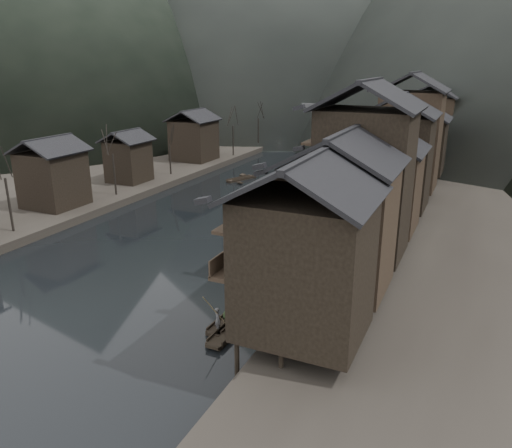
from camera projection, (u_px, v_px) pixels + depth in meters
The scene contains 12 objects.
water at pixel (146, 272), 43.90m from camera, with size 300.00×300.00×0.00m, color black.
left_bank at pixel (122, 157), 92.07m from camera, with size 40.00×200.00×1.20m, color #2D2823.
stilt_houses at pixel (394, 150), 50.92m from camera, with size 9.00×67.60×16.62m.
left_houses at pixel (109, 153), 67.59m from camera, with size 8.10×53.20×8.73m.
bare_trees at pixel (148, 141), 69.34m from camera, with size 4.00×74.24×8.00m.
moored_sampans at pixel (335, 227), 54.96m from camera, with size 3.09×55.58×0.47m.
midriver_boats at pixel (294, 169), 84.34m from camera, with size 11.52×28.31×0.45m.
stone_bridge at pixel (353, 123), 104.44m from camera, with size 40.00×6.00×9.00m.
hero_sampan at pixel (230, 318), 35.56m from camera, with size 1.27×5.39×0.44m.
cargo_heap at pixel (231, 310), 35.59m from camera, with size 1.18×1.55×0.71m, color black.
boatman at pixel (218, 316), 33.57m from camera, with size 0.64×0.42×1.76m, color #4F4F51.
bamboo_pole at pixel (219, 280), 32.64m from camera, with size 0.06×0.06×4.34m, color #8C7A51.
Camera 1 is at (25.61, -32.65, 17.79)m, focal length 35.00 mm.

